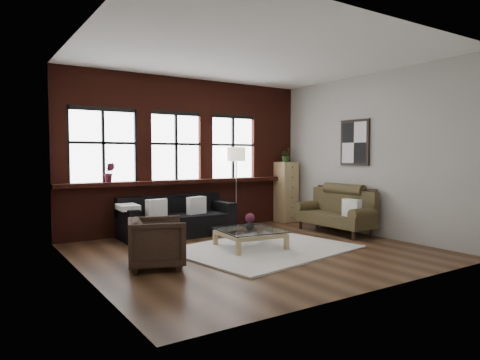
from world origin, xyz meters
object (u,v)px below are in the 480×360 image
armchair (157,243)px  floor_lamp (236,184)px  coffee_table (250,239)px  vase (250,225)px  dark_sofa (177,216)px  vintage_settee (334,210)px  drawer_chest (286,192)px

armchair → floor_lamp: (2.79, 2.26, 0.60)m
coffee_table → vase: bearing=-90.0°
armchair → vase: 1.83m
armchair → coffee_table: armchair is taller
dark_sofa → vase: 1.82m
vintage_settee → floor_lamp: (-1.29, 1.71, 0.49)m
dark_sofa → drawer_chest: size_ratio=1.56×
dark_sofa → vintage_settee: (2.82, -1.46, 0.06)m
drawer_chest → vase: bearing=-140.4°
coffee_table → floor_lamp: 2.35m
coffee_table → floor_lamp: floor_lamp is taller
dark_sofa → floor_lamp: 1.65m
armchair → floor_lamp: size_ratio=0.41×
dark_sofa → drawer_chest: (2.97, 0.28, 0.31)m
vintage_settee → armchair: size_ratio=2.23×
coffee_table → vintage_settee: bearing=6.7°
vintage_settee → vase: bearing=-173.3°
vintage_settee → coffee_table: 2.32m
coffee_table → armchair: bearing=-170.9°
vintage_settee → drawer_chest: 1.77m
drawer_chest → floor_lamp: 1.46m
vintage_settee → drawer_chest: (0.15, 1.74, 0.25)m
vase → drawer_chest: (2.43, 2.01, 0.30)m
vase → floor_lamp: floor_lamp is taller
armchair → drawer_chest: drawer_chest is taller
dark_sofa → coffee_table: dark_sofa is taller
vintage_settee → vase: vintage_settee is taller
vase → drawer_chest: 3.17m
vintage_settee → vase: 2.30m
vintage_settee → coffee_table: (-2.28, -0.27, -0.30)m
vintage_settee → coffee_table: vintage_settee is taller
dark_sofa → floor_lamp: floor_lamp is taller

